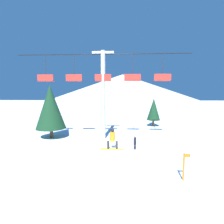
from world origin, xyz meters
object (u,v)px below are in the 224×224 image
(pine_tree_near, at_px, (50,107))
(trail_marker, at_px, (184,166))
(snow_ramp, at_px, (107,174))
(distant_skier, at_px, (135,142))
(snowboarder, at_px, (112,139))

(pine_tree_near, xyz_separation_m, trail_marker, (11.98, -9.48, -2.73))
(snow_ramp, height_order, pine_tree_near, pine_tree_near)
(trail_marker, height_order, distant_skier, trail_marker)
(snowboarder, xyz_separation_m, trail_marker, (4.29, 0.28, -1.68))
(snowboarder, distance_m, trail_marker, 4.62)
(snow_ramp, relative_size, snowboarder, 2.60)
(pine_tree_near, bearing_deg, snow_ramp, -55.47)
(trail_marker, bearing_deg, snow_ramp, -163.08)
(snow_ramp, relative_size, distant_skier, 3.03)
(pine_tree_near, xyz_separation_m, distant_skier, (9.50, -3.77, -2.97))
(snow_ramp, distance_m, distant_skier, 7.38)
(snowboarder, xyz_separation_m, pine_tree_near, (-7.69, 9.76, 1.05))
(snow_ramp, bearing_deg, trail_marker, 16.92)
(snow_ramp, height_order, trail_marker, snow_ramp)
(snowboarder, xyz_separation_m, distant_skier, (1.81, 5.99, -1.92))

